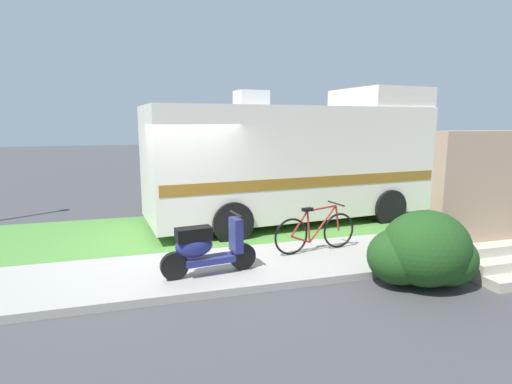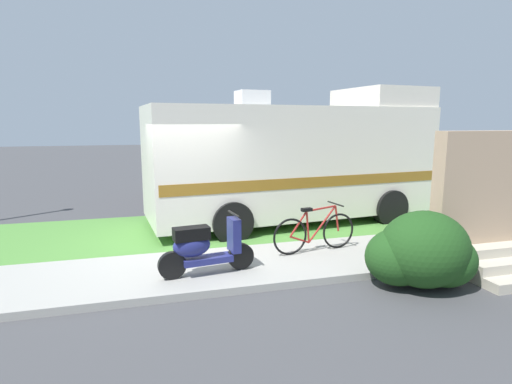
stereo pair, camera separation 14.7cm
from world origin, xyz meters
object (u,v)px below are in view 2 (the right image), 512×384
Objects in this scene: bottle_green at (407,253)px; bottle_spare at (438,236)px; motorhome_rv at (296,160)px; scooter at (204,247)px; pickup_truck_far at (255,160)px; bicycle at (315,232)px; pickup_truck_near at (263,168)px.

bottle_spare reaches higher than bottle_green.
motorhome_rv is 3.71m from bottle_spare.
scooter reaches higher than bottle_green.
motorhome_rv is 7.43m from pickup_truck_far.
motorhome_rv is 3.82m from bottle_green.
bottle_green is at bearing -28.93° from bicycle.
scooter is at bearing -130.85° from motorhome_rv.
bicycle is at bearing 151.07° from bottle_green.
bottle_green is 1.38m from bottle_spare.
motorhome_rv is at bearing 49.15° from scooter.
pickup_truck_near reaches higher than bicycle.
bottle_spare is at bearing -76.27° from pickup_truck_near.
motorhome_rv is 1.33× the size of pickup_truck_near.
bottle_spare is (1.06, -10.13, -0.70)m from pickup_truck_far.
pickup_truck_far is 17.34× the size of bottle_spare.
scooter is 7.01× the size of bottle_green.
motorhome_rv is 4.16m from pickup_truck_near.
motorhome_rv is at bearing -97.61° from pickup_truck_far.
scooter is 3.68m from bottle_green.
pickup_truck_far is (3.80, 10.60, 0.36)m from scooter.
pickup_truck_far reaches higher than bicycle.
scooter reaches higher than bicycle.
scooter is at bearing -113.37° from pickup_truck_near.
bottle_spare is at bearing -84.05° from pickup_truck_far.
pickup_truck_near reaches higher than scooter.
bicycle reaches higher than bottle_spare.
motorhome_rv is 24.04× the size of bottle_spare.
motorhome_rv is 4.16× the size of bicycle.
bottle_spare is at bearing 5.57° from scooter.
bottle_spare is at bearing -2.97° from bicycle.
motorhome_rv is 1.39× the size of pickup_truck_far.
scooter is 0.91× the size of bicycle.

